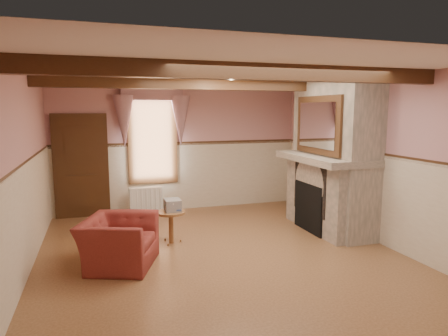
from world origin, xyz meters
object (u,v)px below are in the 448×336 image
object	(u,v)px
side_table	(171,227)
oil_lamp	(308,144)
armchair	(119,242)
bowl	(323,152)
radiator	(146,201)
mantel_clock	(306,146)

from	to	relation	value
side_table	oil_lamp	world-z (taller)	oil_lamp
armchair	bowl	distance (m)	4.00
armchair	side_table	xyz separation A→B (m)	(0.90, 0.75, -0.08)
armchair	radiator	xyz separation A→B (m)	(0.71, 2.75, -0.05)
side_table	radiator	distance (m)	2.00
side_table	armchair	bearing A→B (deg)	-139.94
side_table	oil_lamp	size ratio (longest dim) A/B	1.96
bowl	oil_lamp	bearing A→B (deg)	90.00
armchair	oil_lamp	size ratio (longest dim) A/B	3.88
side_table	oil_lamp	bearing A→B (deg)	10.93
side_table	bowl	size ratio (longest dim) A/B	1.64
armchair	side_table	bearing A→B (deg)	-28.92
armchair	mantel_clock	world-z (taller)	mantel_clock
armchair	mantel_clock	distance (m)	4.17
radiator	oil_lamp	size ratio (longest dim) A/B	2.50
radiator	oil_lamp	xyz separation A→B (m)	(3.06, -1.44, 1.26)
side_table	bowl	xyz separation A→B (m)	(2.88, -0.01, 1.19)
armchair	bowl	size ratio (longest dim) A/B	3.23
radiator	bowl	bearing A→B (deg)	-34.89
armchair	oil_lamp	xyz separation A→B (m)	(3.77, 1.31, 1.21)
mantel_clock	oil_lamp	size ratio (longest dim) A/B	0.86
radiator	bowl	world-z (taller)	bowl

